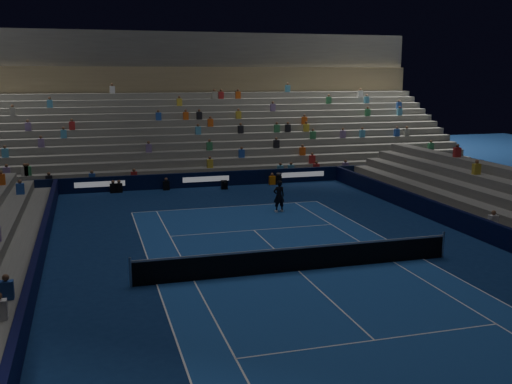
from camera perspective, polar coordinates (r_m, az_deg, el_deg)
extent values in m
plane|color=#0D2351|center=(23.31, 4.09, -7.59)|extent=(90.00, 90.00, 0.00)
cube|color=#1A4692|center=(23.31, 4.09, -7.58)|extent=(10.97, 23.77, 0.01)
cube|color=black|center=(40.56, -4.86, 1.21)|extent=(44.00, 0.25, 1.00)
cube|color=black|center=(27.90, 23.23, -4.26)|extent=(0.25, 37.00, 1.00)
cube|color=black|center=(21.96, -20.68, -8.14)|extent=(0.25, 37.00, 1.00)
cube|color=slate|center=(41.57, -5.12, 1.10)|extent=(44.00, 1.00, 0.50)
cube|color=slate|center=(42.49, -5.39, 1.66)|extent=(44.00, 1.00, 1.00)
cube|color=slate|center=(43.43, -5.64, 2.20)|extent=(44.00, 1.00, 1.50)
cube|color=slate|center=(44.36, -5.88, 2.71)|extent=(44.00, 1.00, 2.00)
cube|color=slate|center=(45.30, -6.11, 3.20)|extent=(44.00, 1.00, 2.50)
cube|color=slate|center=(46.24, -6.33, 3.67)|extent=(44.00, 1.00, 3.00)
cube|color=slate|center=(47.19, -6.54, 4.12)|extent=(44.00, 1.00, 3.50)
cube|color=slate|center=(48.14, -6.74, 4.55)|extent=(44.00, 1.00, 4.00)
cube|color=slate|center=(49.10, -6.94, 4.97)|extent=(44.00, 1.00, 4.50)
cube|color=slate|center=(50.05, -7.13, 5.37)|extent=(44.00, 1.00, 5.00)
cube|color=slate|center=(51.01, -7.31, 5.76)|extent=(44.00, 1.00, 5.50)
cube|color=slate|center=(51.97, -7.49, 6.13)|extent=(44.00, 1.00, 6.00)
cube|color=#7F6F4E|center=(52.87, -7.79, 10.66)|extent=(44.00, 0.60, 2.20)
cube|color=#494946|center=(54.30, -8.08, 13.41)|extent=(44.00, 2.40, 3.00)
cube|color=slate|center=(22.13, -22.72, -8.83)|extent=(1.00, 37.00, 0.50)
cylinder|color=#B2B2B7|center=(21.88, -11.98, -7.57)|extent=(0.10, 0.10, 1.10)
cylinder|color=#B2B2B7|center=(25.97, 17.55, -4.86)|extent=(0.10, 0.10, 1.10)
cube|color=black|center=(23.17, 4.11, -6.54)|extent=(12.80, 0.03, 0.90)
cube|color=white|center=(23.03, 4.13, -5.38)|extent=(12.80, 0.04, 0.08)
imported|color=black|center=(32.88, 2.22, -0.40)|extent=(0.68, 0.47, 1.79)
cube|color=black|center=(39.72, -3.08, 0.70)|extent=(0.47, 0.55, 0.56)
cylinder|color=black|center=(39.27, -2.94, 0.83)|extent=(0.20, 0.37, 0.16)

